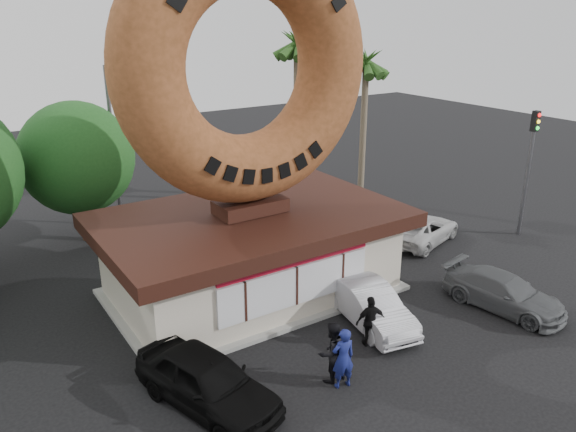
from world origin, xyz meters
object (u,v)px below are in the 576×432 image
at_px(car_black, 207,381).
at_px(car_silver, 370,305).
at_px(donut_shop, 252,250).
at_px(car_white, 423,230).
at_px(giant_donut, 247,67).
at_px(person_center, 332,352).
at_px(traffic_signal, 530,158).
at_px(person_right, 371,321).
at_px(car_grey, 504,292).
at_px(person_left, 343,358).
at_px(street_lamp, 116,139).

relative_size(car_black, car_silver, 1.08).
distance_m(donut_shop, car_silver, 4.98).
xyz_separation_m(car_black, car_white, (13.72, 5.11, -0.18)).
bearing_deg(giant_donut, donut_shop, -90.00).
bearing_deg(person_center, car_white, -150.21).
distance_m(traffic_signal, car_black, 18.94).
height_order(giant_donut, person_right, giant_donut).
xyz_separation_m(person_center, car_grey, (7.93, -0.06, -0.31)).
relative_size(person_left, car_silver, 0.44).
bearing_deg(car_black, donut_shop, 33.22).
distance_m(person_left, person_right, 2.44).
bearing_deg(person_left, car_black, -10.26).
bearing_deg(person_right, giant_donut, -60.29).
bearing_deg(car_silver, car_grey, -11.74).
bearing_deg(person_left, street_lamp, -75.49).
xyz_separation_m(donut_shop, car_grey, (7.08, -6.23, -1.11)).
distance_m(person_right, car_black, 5.78).
distance_m(person_left, car_silver, 3.79).
relative_size(street_lamp, car_white, 1.80).
bearing_deg(car_white, street_lamp, 30.93).
distance_m(person_left, car_grey, 7.85).
bearing_deg(street_lamp, person_left, -86.22).
relative_size(traffic_signal, person_center, 3.16).
bearing_deg(person_left, car_silver, -132.26).
xyz_separation_m(street_lamp, car_grey, (8.94, -16.24, -3.83)).
xyz_separation_m(donut_shop, traffic_signal, (14.00, -1.99, 2.10)).
relative_size(street_lamp, person_right, 4.55).
xyz_separation_m(traffic_signal, car_white, (-4.70, 1.92, -3.25)).
height_order(donut_shop, street_lamp, street_lamp).
height_order(person_left, person_right, person_left).
distance_m(street_lamp, person_right, 16.12).
distance_m(donut_shop, person_center, 6.28).
relative_size(car_silver, car_white, 0.97).
bearing_deg(donut_shop, person_center, -97.87).
bearing_deg(car_silver, donut_shop, 127.60).
distance_m(person_center, car_silver, 3.63).
bearing_deg(car_grey, car_white, 60.83).
distance_m(traffic_signal, car_white, 6.03).
height_order(donut_shop, person_right, donut_shop).
bearing_deg(car_silver, car_black, -162.64).
height_order(car_black, car_white, car_black).
distance_m(donut_shop, person_left, 6.68).
distance_m(donut_shop, car_black, 6.88).
bearing_deg(person_center, donut_shop, -99.06).
bearing_deg(car_white, car_grey, 143.21).
bearing_deg(person_center, car_black, -16.62).
height_order(person_left, car_silver, person_left).
xyz_separation_m(car_black, car_grey, (11.50, -1.04, -0.14)).
relative_size(donut_shop, car_white, 2.51).
xyz_separation_m(giant_donut, car_silver, (2.26, -4.33, -7.88)).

